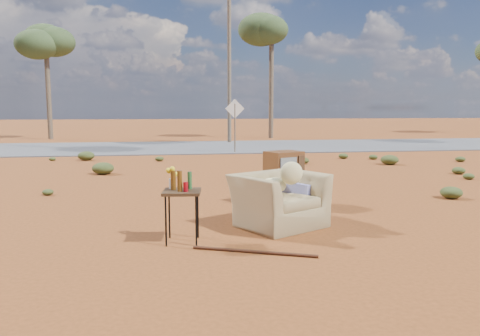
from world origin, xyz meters
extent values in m
plane|color=brown|center=(0.00, 0.00, 0.00)|extent=(140.00, 140.00, 0.00)
cube|color=#565659|center=(0.00, 15.00, 0.02)|extent=(140.00, 7.00, 0.04)
imported|color=#8E784D|center=(0.48, 0.14, 0.55)|extent=(1.51, 1.33, 1.11)
ellipsoid|color=#D6C782|center=(0.40, 0.16, 0.64)|extent=(0.40, 0.40, 0.24)
ellipsoid|color=#D6C782|center=(0.64, -0.02, 0.86)|extent=(0.35, 0.18, 0.35)
cube|color=navy|center=(0.94, 0.52, 0.32)|extent=(0.86, 0.98, 0.65)
cube|color=black|center=(0.98, 1.79, 0.51)|extent=(0.69, 0.62, 0.03)
cylinder|color=black|center=(0.82, 1.50, 0.26)|extent=(0.04, 0.04, 0.51)
cylinder|color=black|center=(1.29, 1.71, 0.26)|extent=(0.04, 0.04, 0.51)
cylinder|color=black|center=(0.66, 1.87, 0.26)|extent=(0.04, 0.04, 0.51)
cylinder|color=black|center=(1.13, 2.08, 0.26)|extent=(0.04, 0.04, 0.51)
cube|color=brown|center=(0.98, 1.79, 0.77)|extent=(0.78, 0.70, 0.49)
cube|color=slate|center=(1.00, 1.52, 0.77)|extent=(0.35, 0.17, 0.31)
cube|color=#472D19|center=(1.28, 1.64, 0.77)|extent=(0.14, 0.08, 0.35)
cube|color=#3B2915|center=(-1.02, -0.51, 0.70)|extent=(0.56, 0.56, 0.04)
cylinder|color=black|center=(-1.25, -0.68, 0.35)|extent=(0.02, 0.02, 0.70)
cylinder|color=black|center=(-0.85, -0.73, 0.35)|extent=(0.02, 0.02, 0.70)
cylinder|color=black|center=(-1.20, -0.28, 0.35)|extent=(0.02, 0.02, 0.70)
cylinder|color=black|center=(-0.80, -0.33, 0.35)|extent=(0.02, 0.02, 0.70)
cylinder|color=#52300D|center=(-1.14, -0.44, 0.85)|extent=(0.07, 0.07, 0.26)
cylinder|color=#52300D|center=(-1.05, -0.58, 0.86)|extent=(0.07, 0.07, 0.28)
cylinder|color=#245527|center=(-0.91, -0.42, 0.84)|extent=(0.06, 0.06, 0.24)
cylinder|color=#B10E1B|center=(-0.98, -0.61, 0.79)|extent=(0.06, 0.06, 0.13)
cylinder|color=silver|center=(-1.16, -0.34, 0.79)|extent=(0.08, 0.08, 0.14)
ellipsoid|color=yellow|center=(-1.16, -0.34, 0.95)|extent=(0.16, 0.16, 0.12)
cylinder|color=#482513|center=(-0.14, -1.16, 0.02)|extent=(1.51, 0.66, 0.04)
cylinder|color=brown|center=(1.50, 12.00, 1.00)|extent=(0.06, 0.06, 2.00)
cube|color=silver|center=(1.50, 12.00, 1.80)|extent=(0.78, 0.04, 0.78)
cylinder|color=brown|center=(-8.00, 22.00, 3.00)|extent=(0.28, 0.28, 6.00)
ellipsoid|color=#42542B|center=(-8.00, 22.00, 5.50)|extent=(3.20, 3.20, 2.20)
cylinder|color=brown|center=(5.00, 21.00, 3.50)|extent=(0.28, 0.28, 7.00)
ellipsoid|color=#42542B|center=(5.00, 21.00, 6.50)|extent=(3.20, 3.20, 2.20)
cylinder|color=brown|center=(2.00, 17.50, 4.00)|extent=(0.20, 0.20, 8.00)
ellipsoid|color=#3E4920|center=(4.50, 1.80, 0.12)|extent=(0.44, 0.44, 0.24)
ellipsoid|color=#3E4920|center=(-3.00, 6.50, 0.17)|extent=(0.60, 0.60, 0.33)
ellipsoid|color=#3E4920|center=(6.80, 5.00, 0.10)|extent=(0.36, 0.36, 0.20)
ellipsoid|color=#3E4920|center=(3.20, 8.00, 0.11)|extent=(0.40, 0.40, 0.22)
ellipsoid|color=#3E4920|center=(-1.50, 9.50, 0.08)|extent=(0.30, 0.30, 0.17)
camera|label=1|loc=(-1.20, -6.82, 1.84)|focal=35.00mm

